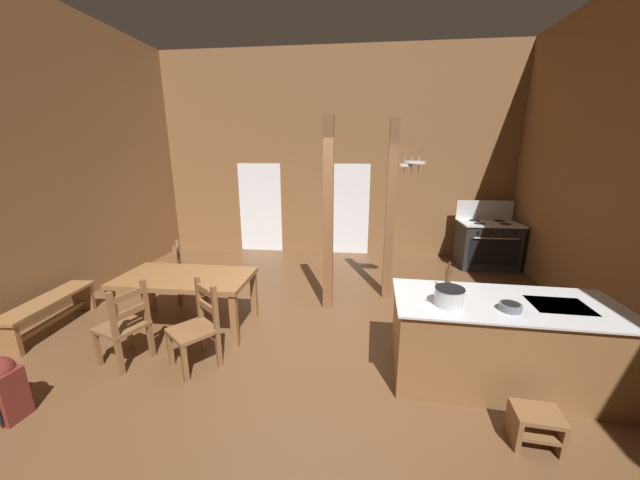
# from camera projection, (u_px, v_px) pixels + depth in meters

# --- Properties ---
(ground_plane) EXTENTS (8.48, 8.64, 0.10)m
(ground_plane) POSITION_uv_depth(u_px,v_px,m) (308.00, 346.00, 4.25)
(ground_plane) COLOR brown
(wall_back) EXTENTS (8.48, 0.14, 4.44)m
(wall_back) POSITION_uv_depth(u_px,v_px,m) (334.00, 156.00, 7.50)
(wall_back) COLOR brown
(wall_back) RESTS_ON ground_plane
(glazed_door_back_left) EXTENTS (1.00, 0.01, 2.05)m
(glazed_door_back_left) POSITION_uv_depth(u_px,v_px,m) (260.00, 208.00, 7.93)
(glazed_door_back_left) COLOR white
(glazed_door_back_left) RESTS_ON ground_plane
(glazed_panel_back_right) EXTENTS (0.84, 0.01, 2.05)m
(glazed_panel_back_right) POSITION_uv_depth(u_px,v_px,m) (350.00, 210.00, 7.69)
(glazed_panel_back_right) COLOR white
(glazed_panel_back_right) RESTS_ON ground_plane
(kitchen_island) EXTENTS (2.19, 1.04, 0.89)m
(kitchen_island) POSITION_uv_depth(u_px,v_px,m) (501.00, 342.00, 3.43)
(kitchen_island) COLOR brown
(kitchen_island) RESTS_ON ground_plane
(stove_range) EXTENTS (1.15, 0.84, 1.32)m
(stove_range) POSITION_uv_depth(u_px,v_px,m) (487.00, 244.00, 6.92)
(stove_range) COLOR #252525
(stove_range) RESTS_ON ground_plane
(support_post_with_pot_rack) EXTENTS (0.55, 0.24, 2.79)m
(support_post_with_pot_rack) POSITION_uv_depth(u_px,v_px,m) (393.00, 206.00, 5.21)
(support_post_with_pot_rack) COLOR brown
(support_post_with_pot_rack) RESTS_ON ground_plane
(support_post_center) EXTENTS (0.14, 0.14, 2.79)m
(support_post_center) POSITION_uv_depth(u_px,v_px,m) (328.00, 218.00, 4.87)
(support_post_center) COLOR brown
(support_post_center) RESTS_ON ground_plane
(step_stool) EXTENTS (0.38, 0.31, 0.30)m
(step_stool) POSITION_uv_depth(u_px,v_px,m) (536.00, 425.00, 2.74)
(step_stool) COLOR brown
(step_stool) RESTS_ON ground_plane
(dining_table) EXTENTS (1.70, 0.90, 0.74)m
(dining_table) POSITION_uv_depth(u_px,v_px,m) (186.00, 282.00, 4.45)
(dining_table) COLOR brown
(dining_table) RESTS_ON ground_plane
(ladderback_chair_near_window) EXTENTS (0.62, 0.62, 0.95)m
(ladderback_chair_near_window) POSITION_uv_depth(u_px,v_px,m) (197.00, 327.00, 3.71)
(ladderback_chair_near_window) COLOR brown
(ladderback_chair_near_window) RESTS_ON ground_plane
(ladderback_chair_by_post) EXTENTS (0.58, 0.58, 0.95)m
(ladderback_chair_by_post) POSITION_uv_depth(u_px,v_px,m) (188.00, 273.00, 5.37)
(ladderback_chair_by_post) COLOR brown
(ladderback_chair_by_post) RESTS_ON ground_plane
(ladderback_chair_at_table_end) EXTENTS (0.56, 0.56, 0.95)m
(ladderback_chair_at_table_end) POSITION_uv_depth(u_px,v_px,m) (125.00, 326.00, 3.74)
(ladderback_chair_at_table_end) COLOR brown
(ladderback_chair_at_table_end) RESTS_ON ground_plane
(bench_along_left_wall) EXTENTS (0.46, 1.36, 0.44)m
(bench_along_left_wall) POSITION_uv_depth(u_px,v_px,m) (48.00, 309.00, 4.47)
(bench_along_left_wall) COLOR brown
(bench_along_left_wall) RESTS_ON ground_plane
(backpack) EXTENTS (0.34, 0.32, 0.60)m
(backpack) POSITION_uv_depth(u_px,v_px,m) (1.00, 387.00, 2.97)
(backpack) COLOR maroon
(backpack) RESTS_ON ground_plane
(stockpot_on_counter) EXTENTS (0.34, 0.27, 0.18)m
(stockpot_on_counter) POSITION_uv_depth(u_px,v_px,m) (449.00, 297.00, 3.22)
(stockpot_on_counter) COLOR silver
(stockpot_on_counter) RESTS_ON kitchen_island
(mixing_bowl_on_counter) EXTENTS (0.20, 0.20, 0.07)m
(mixing_bowl_on_counter) POSITION_uv_depth(u_px,v_px,m) (510.00, 307.00, 3.13)
(mixing_bowl_on_counter) COLOR slate
(mixing_bowl_on_counter) RESTS_ON kitchen_island
(bottle_tall_on_counter) EXTENTS (0.07, 0.07, 0.31)m
(bottle_tall_on_counter) POSITION_uv_depth(u_px,v_px,m) (448.00, 279.00, 3.58)
(bottle_tall_on_counter) COLOR #56331E
(bottle_tall_on_counter) RESTS_ON kitchen_island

